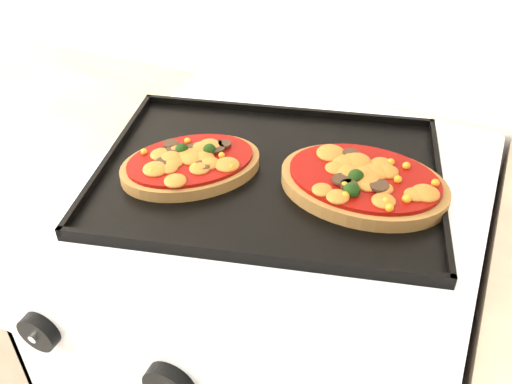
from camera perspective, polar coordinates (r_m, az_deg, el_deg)
The scene contains 6 objects.
stove at distance 1.19m, azimuth 1.76°, elevation -17.17°, with size 0.60×0.60×0.91m, color silver.
control_panel at distance 0.70m, azimuth -7.86°, elevation -17.35°, with size 0.60×0.02×0.09m, color silver.
knob_left at distance 0.78m, azimuth -20.87°, elevation -12.95°, with size 0.05×0.05×0.02m, color black.
baking_tray at distance 0.86m, azimuth 1.34°, elevation 1.96°, with size 0.51×0.38×0.02m, color black.
pizza_left at distance 0.86m, azimuth -6.54°, elevation 2.91°, with size 0.21×0.14×0.03m, color brown, non-canonical shape.
pizza_right at distance 0.83m, azimuth 10.72°, elevation 1.11°, with size 0.24×0.17×0.04m, color brown, non-canonical shape.
Camera 1 is at (0.23, 1.06, 1.43)m, focal length 40.00 mm.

